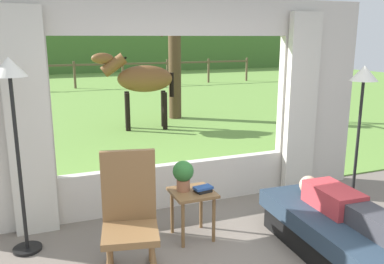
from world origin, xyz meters
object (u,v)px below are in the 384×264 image
object	(u,v)px
recliner_sofa	(341,233)
reclining_person	(348,206)
potted_plant	(183,174)
book_stack	(203,189)
floor_lamp_left	(12,97)
pasture_tree	(175,63)
floor_lamp_right	(362,95)
side_table	(192,200)
rocking_chair	(130,216)
horse	(141,79)

from	to	relation	value
recliner_sofa	reclining_person	size ratio (longest dim) A/B	1.22
potted_plant	book_stack	size ratio (longest dim) A/B	1.56
floor_lamp_left	pasture_tree	distance (m)	6.85
book_stack	floor_lamp_right	world-z (taller)	floor_lamp_right
reclining_person	side_table	size ratio (longest dim) A/B	2.76
side_table	pasture_tree	xyz separation A→B (m)	(1.96, 6.17, 1.01)
reclining_person	pasture_tree	bearing A→B (deg)	86.99
rocking_chair	book_stack	world-z (taller)	rocking_chair
floor_lamp_left	potted_plant	bearing A→B (deg)	-10.48
horse	potted_plant	bearing A→B (deg)	-178.88
floor_lamp_right	recliner_sofa	bearing A→B (deg)	-137.58
side_table	book_stack	bearing A→B (deg)	-29.98
floor_lamp_left	floor_lamp_right	xyz separation A→B (m)	(3.79, -0.36, -0.12)
floor_lamp_left	rocking_chair	bearing A→B (deg)	-40.66
recliner_sofa	floor_lamp_left	world-z (taller)	floor_lamp_left
reclining_person	book_stack	bearing A→B (deg)	145.91
recliner_sofa	rocking_chair	xyz separation A→B (m)	(-1.98, 0.45, 0.33)
book_stack	reclining_person	bearing A→B (deg)	-37.04
recliner_sofa	horse	world-z (taller)	horse
recliner_sofa	floor_lamp_left	size ratio (longest dim) A/B	0.91
rocking_chair	floor_lamp_left	xyz separation A→B (m)	(-0.89, 0.76, 1.00)
book_stack	side_table	bearing A→B (deg)	150.02
potted_plant	book_stack	world-z (taller)	potted_plant
reclining_person	potted_plant	xyz separation A→B (m)	(-1.30, 0.97, 0.18)
reclining_person	horse	size ratio (longest dim) A/B	0.79
reclining_person	pasture_tree	distance (m)	7.18
potted_plant	side_table	bearing A→B (deg)	-36.87
side_table	potted_plant	distance (m)	0.29
floor_lamp_right	pasture_tree	size ratio (longest dim) A/B	0.54
recliner_sofa	rocking_chair	world-z (taller)	rocking_chair
book_stack	rocking_chair	bearing A→B (deg)	-157.36
reclining_person	pasture_tree	xyz separation A→B (m)	(0.74, 7.08, 0.91)
reclining_person	side_table	bearing A→B (deg)	146.42
book_stack	floor_lamp_left	size ratio (longest dim) A/B	0.11
recliner_sofa	horse	bearing A→B (deg)	96.72
floor_lamp_left	horse	size ratio (longest dim) A/B	1.05
recliner_sofa	pasture_tree	world-z (taller)	pasture_tree
floor_lamp_right	book_stack	bearing A→B (deg)	-178.89
recliner_sofa	rocking_chair	bearing A→B (deg)	170.30
potted_plant	floor_lamp_left	distance (m)	1.80
reclining_person	floor_lamp_left	world-z (taller)	floor_lamp_left
side_table	horse	xyz separation A→B (m)	(0.82, 5.22, 0.73)
potted_plant	pasture_tree	bearing A→B (deg)	71.52
reclining_person	rocking_chair	world-z (taller)	rocking_chair
potted_plant	floor_lamp_right	distance (m)	2.34
reclining_person	pasture_tree	world-z (taller)	pasture_tree
recliner_sofa	book_stack	bearing A→B (deg)	147.56
side_table	potted_plant	world-z (taller)	potted_plant
floor_lamp_right	horse	distance (m)	5.40
pasture_tree	potted_plant	bearing A→B (deg)	-108.48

